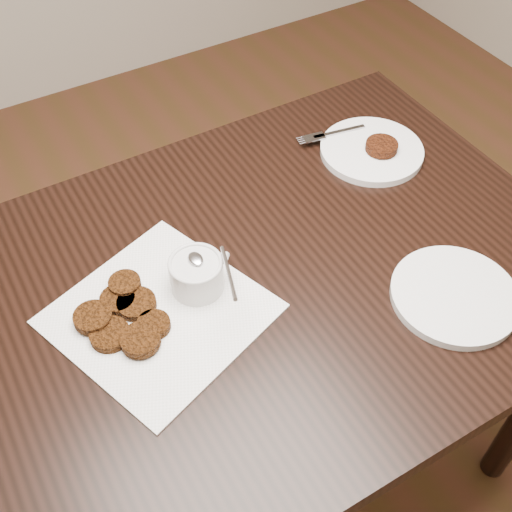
{
  "coord_description": "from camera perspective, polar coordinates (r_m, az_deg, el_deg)",
  "views": [
    {
      "loc": [
        -0.36,
        -0.55,
        1.64
      ],
      "look_at": [
        0.01,
        0.09,
        0.8
      ],
      "focal_mm": 44.77,
      "sensor_mm": 36.0,
      "label": 1
    }
  ],
  "objects": [
    {
      "name": "plate_empty",
      "position": [
        1.17,
        17.3,
        -3.38
      ],
      "size": [
        0.29,
        0.29,
        0.02
      ],
      "primitive_type": "cylinder",
      "rotation": [
        0.0,
        0.0,
        0.38
      ],
      "color": "white",
      "rests_on": "table"
    },
    {
      "name": "patty_cluster",
      "position": [
        1.11,
        -11.67,
        -4.9
      ],
      "size": [
        0.29,
        0.29,
        0.02
      ],
      "primitive_type": null,
      "rotation": [
        0.0,
        0.0,
        0.39
      ],
      "color": "#55280B",
      "rests_on": "napkin"
    },
    {
      "name": "sauce_ramekin",
      "position": [
        1.09,
        -5.46,
        -0.54
      ],
      "size": [
        0.14,
        0.14,
        0.13
      ],
      "primitive_type": null,
      "rotation": [
        0.0,
        0.0,
        0.17
      ],
      "color": "silver",
      "rests_on": "napkin"
    },
    {
      "name": "plate_with_patty",
      "position": [
        1.42,
        10.33,
        9.51
      ],
      "size": [
        0.26,
        0.26,
        0.03
      ],
      "primitive_type": null,
      "rotation": [
        0.0,
        0.0,
        -0.18
      ],
      "color": "white",
      "rests_on": "table"
    },
    {
      "name": "napkin",
      "position": [
        1.11,
        -8.59,
        -5.14
      ],
      "size": [
        0.41,
        0.41,
        0.0
      ],
      "primitive_type": "cube",
      "rotation": [
        0.0,
        0.0,
        0.34
      ],
      "color": "white",
      "rests_on": "table"
    },
    {
      "name": "table",
      "position": [
        1.45,
        -1.98,
        -12.2
      ],
      "size": [
        1.32,
        0.85,
        0.75
      ],
      "primitive_type": "cube",
      "color": "black",
      "rests_on": "floor"
    },
    {
      "name": "floor",
      "position": [
        1.77,
        1.22,
        -19.73
      ],
      "size": [
        4.0,
        4.0,
        0.0
      ],
      "primitive_type": "plane",
      "color": "#58301E",
      "rests_on": "ground"
    }
  ]
}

